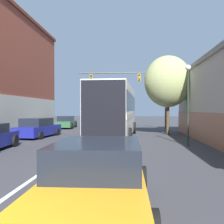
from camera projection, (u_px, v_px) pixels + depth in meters
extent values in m
cube|color=silver|center=(86.00, 142.00, 17.03)|extent=(0.14, 40.57, 0.01)
cube|color=#B7B2A3|center=(2.00, 116.00, 19.25)|extent=(0.24, 25.24, 3.20)
cube|color=#A86647|center=(216.00, 131.00, 14.17)|extent=(0.24, 21.79, 1.90)
cube|color=silver|center=(115.00, 111.00, 19.47)|extent=(2.99, 11.42, 3.51)
cube|color=black|center=(115.00, 103.00, 19.47)|extent=(3.03, 11.20, 1.12)
cube|color=beige|center=(115.00, 115.00, 19.47)|extent=(3.03, 11.31, 0.35)
cube|color=black|center=(103.00, 112.00, 13.88)|extent=(2.41, 0.18, 3.37)
cylinder|color=black|center=(105.00, 128.00, 23.12)|extent=(0.35, 1.01, 1.00)
cylinder|color=black|center=(134.00, 128.00, 22.81)|extent=(0.35, 1.01, 1.00)
cylinder|color=black|center=(88.00, 135.00, 16.16)|extent=(0.35, 1.01, 1.00)
cylinder|color=black|center=(129.00, 136.00, 15.85)|extent=(0.35, 1.01, 1.00)
cube|color=orange|center=(96.00, 190.00, 5.21)|extent=(1.95, 4.62, 0.62)
cube|color=black|center=(97.00, 156.00, 5.48)|extent=(1.77, 2.41, 0.61)
cylinder|color=black|center=(65.00, 178.00, 6.69)|extent=(0.23, 0.68, 0.68)
cylinder|color=black|center=(142.00, 179.00, 6.57)|extent=(0.23, 0.68, 0.68)
cube|color=navy|center=(38.00, 130.00, 19.93)|extent=(2.33, 4.86, 0.71)
cube|color=black|center=(37.00, 122.00, 19.70)|extent=(1.91, 2.62, 0.59)
cylinder|color=black|center=(37.00, 132.00, 21.54)|extent=(0.29, 0.59, 0.56)
cylinder|color=black|center=(57.00, 132.00, 21.17)|extent=(0.29, 0.59, 0.56)
cylinder|color=black|center=(17.00, 135.00, 18.70)|extent=(0.29, 0.59, 0.56)
cylinder|color=black|center=(40.00, 135.00, 18.33)|extent=(0.29, 0.59, 0.56)
cylinder|color=black|center=(15.00, 141.00, 14.77)|extent=(0.27, 0.67, 0.66)
cube|color=#285633|center=(66.00, 124.00, 29.60)|extent=(1.99, 4.74, 0.63)
cube|color=black|center=(66.00, 118.00, 29.37)|extent=(1.70, 2.51, 0.56)
cylinder|color=black|center=(61.00, 124.00, 31.05)|extent=(0.27, 0.69, 0.68)
cylinder|color=black|center=(76.00, 124.00, 31.04)|extent=(0.27, 0.69, 0.68)
cylinder|color=black|center=(56.00, 126.00, 28.17)|extent=(0.27, 0.69, 0.68)
cylinder|color=black|center=(72.00, 126.00, 28.17)|extent=(0.27, 0.69, 0.68)
cylinder|color=#514C47|center=(166.00, 100.00, 26.76)|extent=(0.18, 0.18, 6.20)
cylinder|color=#514C47|center=(122.00, 73.00, 27.08)|extent=(9.04, 0.12, 0.12)
cube|color=#9E8419|center=(139.00, 78.00, 26.95)|extent=(0.28, 0.24, 0.80)
sphere|color=black|center=(139.00, 75.00, 26.79)|extent=(0.18, 0.18, 0.18)
sphere|color=orange|center=(139.00, 78.00, 26.79)|extent=(0.18, 0.18, 0.18)
sphere|color=black|center=(139.00, 80.00, 26.80)|extent=(0.18, 0.18, 0.18)
cube|color=#9E8419|center=(91.00, 78.00, 27.33)|extent=(0.28, 0.24, 0.80)
sphere|color=black|center=(91.00, 76.00, 27.17)|extent=(0.18, 0.18, 0.18)
sphere|color=black|center=(91.00, 78.00, 27.18)|extent=(0.18, 0.18, 0.18)
sphere|color=green|center=(91.00, 80.00, 27.18)|extent=(0.18, 0.18, 0.18)
cone|color=#233323|center=(188.00, 144.00, 15.09)|extent=(0.26, 0.26, 0.20)
cylinder|color=#233323|center=(188.00, 108.00, 15.07)|extent=(0.10, 0.10, 4.40)
sphere|color=white|center=(188.00, 68.00, 15.05)|extent=(0.31, 0.31, 0.31)
cylinder|color=#4C3823|center=(168.00, 118.00, 21.86)|extent=(0.26, 0.26, 2.78)
ellipsoid|color=#99A366|center=(168.00, 81.00, 21.83)|extent=(3.90, 3.51, 4.29)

